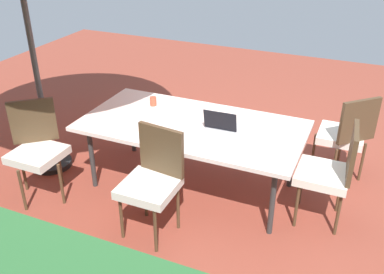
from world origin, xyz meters
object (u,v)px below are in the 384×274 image
at_px(dining_table, 192,128).
at_px(laptop, 222,124).
at_px(cup, 153,101).
at_px(chair_southwest, 346,133).
at_px(chair_northeast, 36,146).
at_px(chair_west, 331,170).
at_px(chair_north, 153,178).

height_order(dining_table, laptop, laptop).
bearing_deg(cup, chair_southwest, -164.87).
relative_size(chair_southwest, chair_northeast, 1.00).
height_order(dining_table, chair_southwest, chair_southwest).
relative_size(chair_northeast, cup, 10.25).
bearing_deg(chair_northeast, chair_west, -26.23).
height_order(dining_table, cup, cup).
bearing_deg(chair_southwest, chair_north, 2.93).
xyz_separation_m(dining_table, cup, (0.56, -0.25, 0.09)).
height_order(chair_west, chair_north, same).
distance_m(dining_table, chair_west, 1.36).
xyz_separation_m(chair_southwest, chair_west, (0.04, 0.80, 0.00)).
height_order(chair_northeast, laptop, chair_northeast).
distance_m(chair_southwest, cup, 2.04).
bearing_deg(cup, chair_northeast, 50.90).
height_order(chair_north, chair_northeast, same).
bearing_deg(chair_southwest, laptop, -9.51).
height_order(chair_southwest, chair_northeast, same).
bearing_deg(chair_northeast, cup, 10.18).
xyz_separation_m(chair_southwest, cup, (1.96, 0.53, 0.23)).
bearing_deg(chair_north, dining_table, 94.01).
xyz_separation_m(chair_west, laptop, (1.05, -0.04, 0.23)).
distance_m(chair_west, chair_northeast, 2.79).
xyz_separation_m(laptop, cup, (0.87, -0.23, 0.00)).
bearing_deg(dining_table, laptop, -176.34).
xyz_separation_m(chair_northeast, cup, (-0.79, -0.97, 0.23)).
xyz_separation_m(chair_west, cup, (1.92, -0.27, 0.23)).
bearing_deg(chair_west, cup, -102.56).
relative_size(dining_table, chair_northeast, 2.23).
distance_m(laptop, cup, 0.89).
bearing_deg(dining_table, chair_west, 179.03).
bearing_deg(chair_north, cup, 124.02).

